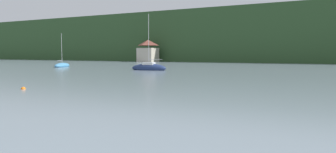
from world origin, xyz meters
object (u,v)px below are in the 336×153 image
(shore_building_west, at_px, (148,51))
(sailboat_far_2, at_px, (149,68))
(sailboat_far_5, at_px, (62,66))
(mooring_buoy_near, at_px, (23,89))

(shore_building_west, bearing_deg, sailboat_far_2, -59.23)
(sailboat_far_2, bearing_deg, sailboat_far_5, -11.59)
(sailboat_far_5, xyz_separation_m, mooring_buoy_near, (28.56, -31.61, -0.30))
(sailboat_far_2, distance_m, sailboat_far_5, 23.70)
(sailboat_far_2, bearing_deg, shore_building_west, -65.52)
(shore_building_west, xyz_separation_m, sailboat_far_5, (3.13, -42.70, -3.49))
(shore_building_west, xyz_separation_m, mooring_buoy_near, (31.69, -74.31, -3.79))
(shore_building_west, distance_m, sailboat_far_5, 42.96)
(shore_building_west, distance_m, mooring_buoy_near, 80.87)
(shore_building_west, height_order, sailboat_far_2, sailboat_far_2)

